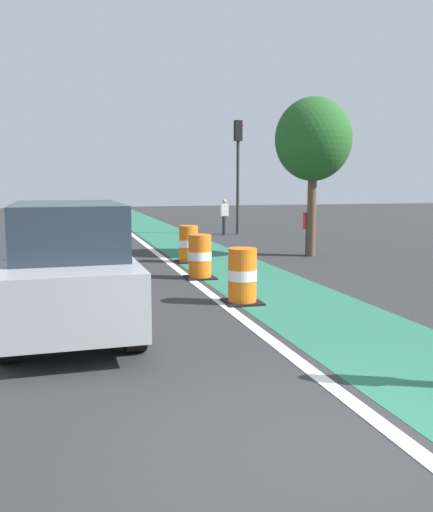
{
  "coord_description": "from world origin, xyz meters",
  "views": [
    {
      "loc": [
        -2.02,
        -4.11,
        2.36
      ],
      "look_at": [
        0.48,
        4.91,
        1.1
      ],
      "focal_mm": 38.48,
      "sensor_mm": 36.0,
      "label": 1
    }
  ],
  "objects_px": {
    "traffic_light_corner": "(238,157)",
    "pedestrian_crossing": "(309,229)",
    "pedestrian_waiting": "(224,216)",
    "parked_suv_nearest": "(69,266)",
    "traffic_barrel_mid": "(200,257)",
    "traffic_barrel_back": "(189,244)",
    "traffic_barrel_front": "(242,276)",
    "street_tree_sidewalk": "(313,140)"
  },
  "relations": [
    {
      "from": "street_tree_sidewalk",
      "to": "parked_suv_nearest",
      "type": "bearing_deg",
      "value": -136.74
    },
    {
      "from": "traffic_barrel_front",
      "to": "pedestrian_waiting",
      "type": "distance_m",
      "value": 14.06
    },
    {
      "from": "traffic_barrel_front",
      "to": "street_tree_sidewalk",
      "type": "xyz_separation_m",
      "value": [
        4.28,
        5.97,
        3.14
      ]
    },
    {
      "from": "parked_suv_nearest",
      "to": "street_tree_sidewalk",
      "type": "relative_size",
      "value": 0.93
    },
    {
      "from": "parked_suv_nearest",
      "to": "traffic_barrel_front",
      "type": "height_order",
      "value": "parked_suv_nearest"
    },
    {
      "from": "traffic_barrel_mid",
      "to": "traffic_light_corner",
      "type": "xyz_separation_m",
      "value": [
        4.45,
        10.86,
        2.97
      ]
    },
    {
      "from": "traffic_barrel_back",
      "to": "pedestrian_waiting",
      "type": "bearing_deg",
      "value": 66.53
    },
    {
      "from": "traffic_barrel_front",
      "to": "pedestrian_crossing",
      "type": "relative_size",
      "value": 0.68
    },
    {
      "from": "traffic_barrel_mid",
      "to": "traffic_barrel_back",
      "type": "height_order",
      "value": "same"
    },
    {
      "from": "pedestrian_waiting",
      "to": "traffic_barrel_back",
      "type": "bearing_deg",
      "value": -113.47
    },
    {
      "from": "traffic_barrel_mid",
      "to": "traffic_barrel_back",
      "type": "distance_m",
      "value": 2.8
    },
    {
      "from": "parked_suv_nearest",
      "to": "traffic_barrel_front",
      "type": "bearing_deg",
      "value": 19.01
    },
    {
      "from": "traffic_barrel_front",
      "to": "traffic_light_corner",
      "type": "relative_size",
      "value": 0.21
    },
    {
      "from": "traffic_barrel_mid",
      "to": "pedestrian_crossing",
      "type": "xyz_separation_m",
      "value": [
        4.44,
        3.27,
        0.33
      ]
    },
    {
      "from": "parked_suv_nearest",
      "to": "pedestrian_waiting",
      "type": "bearing_deg",
      "value": 64.93
    },
    {
      "from": "traffic_barrel_mid",
      "to": "traffic_barrel_back",
      "type": "relative_size",
      "value": 1.0
    },
    {
      "from": "traffic_barrel_mid",
      "to": "traffic_barrel_front",
      "type": "bearing_deg",
      "value": -87.49
    },
    {
      "from": "traffic_light_corner",
      "to": "street_tree_sidewalk",
      "type": "xyz_separation_m",
      "value": [
        -0.04,
        -7.84,
        0.17
      ]
    },
    {
      "from": "traffic_light_corner",
      "to": "pedestrian_crossing",
      "type": "distance_m",
      "value": 8.04
    },
    {
      "from": "traffic_barrel_mid",
      "to": "pedestrian_waiting",
      "type": "relative_size",
      "value": 0.68
    },
    {
      "from": "traffic_barrel_front",
      "to": "street_tree_sidewalk",
      "type": "height_order",
      "value": "street_tree_sidewalk"
    },
    {
      "from": "traffic_light_corner",
      "to": "pedestrian_crossing",
      "type": "xyz_separation_m",
      "value": [
        -0.01,
        -7.59,
        -2.64
      ]
    },
    {
      "from": "parked_suv_nearest",
      "to": "pedestrian_crossing",
      "type": "height_order",
      "value": "parked_suv_nearest"
    },
    {
      "from": "traffic_light_corner",
      "to": "pedestrian_crossing",
      "type": "relative_size",
      "value": 3.17
    },
    {
      "from": "traffic_barrel_mid",
      "to": "traffic_light_corner",
      "type": "bearing_deg",
      "value": 67.74
    },
    {
      "from": "traffic_barrel_mid",
      "to": "street_tree_sidewalk",
      "type": "distance_m",
      "value": 6.19
    },
    {
      "from": "traffic_barrel_front",
      "to": "street_tree_sidewalk",
      "type": "bearing_deg",
      "value": 54.4
    },
    {
      "from": "parked_suv_nearest",
      "to": "street_tree_sidewalk",
      "type": "bearing_deg",
      "value": 43.26
    },
    {
      "from": "pedestrian_crossing",
      "to": "street_tree_sidewalk",
      "type": "bearing_deg",
      "value": -97.54
    },
    {
      "from": "traffic_barrel_back",
      "to": "traffic_barrel_mid",
      "type": "bearing_deg",
      "value": -96.85
    },
    {
      "from": "pedestrian_crossing",
      "to": "street_tree_sidewalk",
      "type": "relative_size",
      "value": 0.32
    },
    {
      "from": "parked_suv_nearest",
      "to": "pedestrian_waiting",
      "type": "relative_size",
      "value": 2.88
    },
    {
      "from": "parked_suv_nearest",
      "to": "pedestrian_crossing",
      "type": "xyz_separation_m",
      "value": [
        7.58,
        7.35,
        -0.17
      ]
    },
    {
      "from": "pedestrian_crossing",
      "to": "pedestrian_waiting",
      "type": "xyz_separation_m",
      "value": [
        -0.7,
        7.35,
        0.0
      ]
    },
    {
      "from": "traffic_light_corner",
      "to": "street_tree_sidewalk",
      "type": "distance_m",
      "value": 7.85
    },
    {
      "from": "traffic_barrel_back",
      "to": "pedestrian_waiting",
      "type": "xyz_separation_m",
      "value": [
        3.41,
        7.85,
        0.33
      ]
    },
    {
      "from": "pedestrian_crossing",
      "to": "street_tree_sidewalk",
      "type": "distance_m",
      "value": 2.82
    },
    {
      "from": "traffic_light_corner",
      "to": "traffic_barrel_mid",
      "type": "bearing_deg",
      "value": -112.26
    },
    {
      "from": "pedestrian_crossing",
      "to": "traffic_barrel_front",
      "type": "bearing_deg",
      "value": -124.69
    },
    {
      "from": "traffic_barrel_mid",
      "to": "street_tree_sidewalk",
      "type": "bearing_deg",
      "value": 34.41
    },
    {
      "from": "street_tree_sidewalk",
      "to": "traffic_barrel_mid",
      "type": "bearing_deg",
      "value": -145.59
    },
    {
      "from": "traffic_barrel_back",
      "to": "traffic_light_corner",
      "type": "relative_size",
      "value": 0.21
    }
  ]
}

